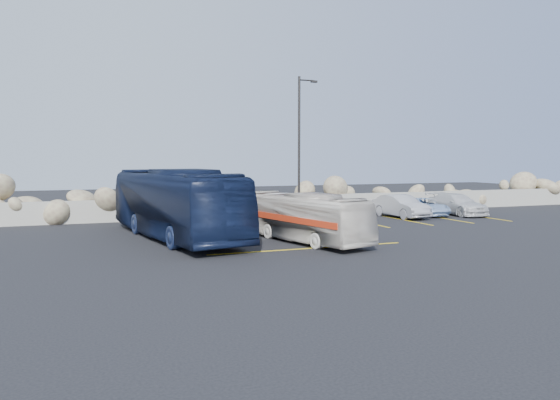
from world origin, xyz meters
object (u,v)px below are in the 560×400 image
object	(u,v)px
tour_coach	(175,204)
car_c	(457,204)
car_b	(401,206)
car_a	(340,209)
lamppost	(300,143)
vintage_bus	(302,217)
car_d	(424,207)

from	to	relation	value
tour_coach	car_c	size ratio (longest dim) A/B	2.44
car_b	car_a	bearing A→B (deg)	175.59
lamppost	vintage_bus	bearing A→B (deg)	-112.24
lamppost	car_b	world-z (taller)	lamppost
vintage_bus	car_b	size ratio (longest dim) A/B	1.82
vintage_bus	car_c	bearing A→B (deg)	12.95
vintage_bus	car_b	xyz separation A→B (m)	(8.96, 6.29, -0.36)
lamppost	car_d	xyz separation A→B (m)	(7.87, -0.64, -3.77)
vintage_bus	tour_coach	world-z (taller)	tour_coach
tour_coach	car_a	xyz separation A→B (m)	(9.81, 3.61, -0.87)
car_a	tour_coach	bearing A→B (deg)	-158.00
lamppost	car_c	world-z (taller)	lamppost
car_c	vintage_bus	bearing A→B (deg)	-153.97
car_a	car_c	size ratio (longest dim) A/B	0.84
tour_coach	lamppost	bearing A→B (deg)	21.67
tour_coach	car_c	world-z (taller)	tour_coach
car_b	car_d	xyz separation A→B (m)	(1.97, 0.54, -0.14)
tour_coach	car_c	bearing A→B (deg)	2.32
lamppost	car_c	xyz separation A→B (m)	(10.04, -1.02, -3.65)
tour_coach	car_d	world-z (taller)	tour_coach
tour_coach	car_a	size ratio (longest dim) A/B	2.92
car_a	car_b	world-z (taller)	car_b
vintage_bus	car_c	distance (m)	14.61
lamppost	vintage_bus	xyz separation A→B (m)	(-3.06, -7.48, -3.28)
vintage_bus	tour_coach	size ratio (longest dim) A/B	0.68
lamppost	car_a	xyz separation A→B (m)	(1.96, -1.13, -3.67)
lamppost	vintage_bus	world-z (taller)	lamppost
tour_coach	car_d	size ratio (longest dim) A/B	2.85
car_a	car_d	xyz separation A→B (m)	(5.91, 0.48, -0.10)
car_a	car_d	size ratio (longest dim) A/B	0.98
lamppost	car_a	size ratio (longest dim) A/B	2.17
lamppost	tour_coach	distance (m)	9.59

